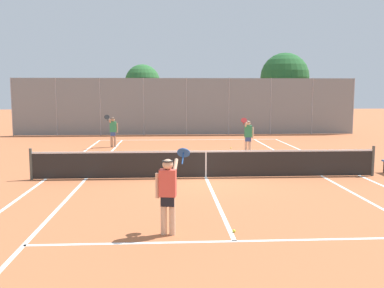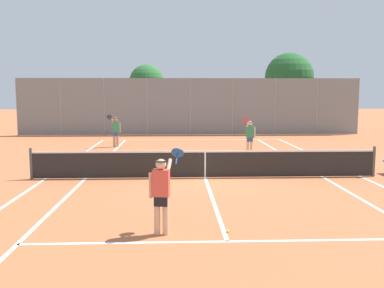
{
  "view_description": "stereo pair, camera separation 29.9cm",
  "coord_description": "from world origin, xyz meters",
  "px_view_note": "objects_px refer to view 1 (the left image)",
  "views": [
    {
      "loc": [
        -1.32,
        -14.56,
        2.96
      ],
      "look_at": [
        -0.4,
        1.5,
        1.0
      ],
      "focal_mm": 40.0,
      "sensor_mm": 36.0,
      "label": 1
    },
    {
      "loc": [
        -1.02,
        -14.58,
        2.96
      ],
      "look_at": [
        -0.4,
        1.5,
        1.0
      ],
      "focal_mm": 40.0,
      "sensor_mm": 36.0,
      "label": 2
    }
  ],
  "objects_px": {
    "player_near_side": "(168,191)",
    "tree_behind_left": "(141,83)",
    "tree_behind_right": "(285,78)",
    "player_far_right": "(248,135)",
    "tennis_net": "(206,163)",
    "loose_tennis_ball_2": "(120,144)",
    "loose_tennis_ball_4": "(231,148)",
    "loose_tennis_ball_0": "(234,231)",
    "loose_tennis_ball_1": "(129,162)",
    "loose_tennis_ball_3": "(144,155)",
    "player_far_left": "(113,130)"
  },
  "relations": [
    {
      "from": "player_near_side",
      "to": "tree_behind_left",
      "type": "bearing_deg",
      "value": 94.76
    },
    {
      "from": "player_near_side",
      "to": "tree_behind_left",
      "type": "xyz_separation_m",
      "value": [
        -1.98,
        23.78,
        2.69
      ]
    },
    {
      "from": "tree_behind_right",
      "to": "player_far_right",
      "type": "bearing_deg",
      "value": -112.21
    },
    {
      "from": "tennis_net",
      "to": "tree_behind_right",
      "type": "xyz_separation_m",
      "value": [
        7.83,
        18.53,
        3.53
      ]
    },
    {
      "from": "loose_tennis_ball_2",
      "to": "tree_behind_right",
      "type": "relative_size",
      "value": 0.01
    },
    {
      "from": "player_near_side",
      "to": "loose_tennis_ball_4",
      "type": "distance_m",
      "value": 13.94
    },
    {
      "from": "loose_tennis_ball_0",
      "to": "tree_behind_left",
      "type": "relative_size",
      "value": 0.01
    },
    {
      "from": "loose_tennis_ball_1",
      "to": "tree_behind_right",
      "type": "relative_size",
      "value": 0.01
    },
    {
      "from": "tennis_net",
      "to": "player_far_right",
      "type": "distance_m",
      "value": 6.08
    },
    {
      "from": "loose_tennis_ball_1",
      "to": "loose_tennis_ball_3",
      "type": "xyz_separation_m",
      "value": [
        0.51,
        2.2,
        0.0
      ]
    },
    {
      "from": "player_far_right",
      "to": "loose_tennis_ball_2",
      "type": "relative_size",
      "value": 26.88
    },
    {
      "from": "loose_tennis_ball_3",
      "to": "loose_tennis_ball_4",
      "type": "xyz_separation_m",
      "value": [
        4.43,
        2.15,
        0.0
      ]
    },
    {
      "from": "tennis_net",
      "to": "tree_behind_right",
      "type": "distance_m",
      "value": 20.42
    },
    {
      "from": "loose_tennis_ball_2",
      "to": "tree_behind_right",
      "type": "height_order",
      "value": "tree_behind_right"
    },
    {
      "from": "loose_tennis_ball_3",
      "to": "loose_tennis_ball_1",
      "type": "bearing_deg",
      "value": -103.06
    },
    {
      "from": "loose_tennis_ball_0",
      "to": "player_far_left",
      "type": "bearing_deg",
      "value": 106.72
    },
    {
      "from": "player_far_right",
      "to": "loose_tennis_ball_0",
      "type": "distance_m",
      "value": 11.67
    },
    {
      "from": "player_near_side",
      "to": "loose_tennis_ball_3",
      "type": "distance_m",
      "value": 11.45
    },
    {
      "from": "loose_tennis_ball_1",
      "to": "loose_tennis_ball_3",
      "type": "bearing_deg",
      "value": 76.94
    },
    {
      "from": "loose_tennis_ball_2",
      "to": "loose_tennis_ball_3",
      "type": "relative_size",
      "value": 1.0
    },
    {
      "from": "loose_tennis_ball_1",
      "to": "tennis_net",
      "type": "bearing_deg",
      "value": -47.96
    },
    {
      "from": "player_near_side",
      "to": "loose_tennis_ball_0",
      "type": "relative_size",
      "value": 26.88
    },
    {
      "from": "loose_tennis_ball_1",
      "to": "player_far_left",
      "type": "bearing_deg",
      "value": 104.0
    },
    {
      "from": "player_near_side",
      "to": "tree_behind_left",
      "type": "height_order",
      "value": "tree_behind_left"
    },
    {
      "from": "loose_tennis_ball_0",
      "to": "tree_behind_right",
      "type": "height_order",
      "value": "tree_behind_right"
    },
    {
      "from": "tree_behind_right",
      "to": "loose_tennis_ball_0",
      "type": "bearing_deg",
      "value": -107.64
    },
    {
      "from": "player_far_left",
      "to": "loose_tennis_ball_4",
      "type": "height_order",
      "value": "player_far_left"
    },
    {
      "from": "loose_tennis_ball_0",
      "to": "tree_behind_left",
      "type": "bearing_deg",
      "value": 98.09
    },
    {
      "from": "loose_tennis_ball_2",
      "to": "loose_tennis_ball_4",
      "type": "distance_m",
      "value": 6.46
    },
    {
      "from": "player_near_side",
      "to": "tree_behind_right",
      "type": "distance_m",
      "value": 26.28
    },
    {
      "from": "player_near_side",
      "to": "loose_tennis_ball_0",
      "type": "height_order",
      "value": "player_near_side"
    },
    {
      "from": "player_far_left",
      "to": "loose_tennis_ball_1",
      "type": "bearing_deg",
      "value": -76.0
    },
    {
      "from": "tennis_net",
      "to": "loose_tennis_ball_1",
      "type": "xyz_separation_m",
      "value": [
        -2.93,
        3.25,
        -0.48
      ]
    },
    {
      "from": "player_far_left",
      "to": "loose_tennis_ball_1",
      "type": "height_order",
      "value": "player_far_left"
    },
    {
      "from": "player_far_right",
      "to": "loose_tennis_ball_4",
      "type": "bearing_deg",
      "value": 103.77
    },
    {
      "from": "loose_tennis_ball_3",
      "to": "tree_behind_left",
      "type": "relative_size",
      "value": 0.01
    },
    {
      "from": "loose_tennis_ball_4",
      "to": "tree_behind_right",
      "type": "distance_m",
      "value": 13.01
    },
    {
      "from": "player_near_side",
      "to": "loose_tennis_ball_4",
      "type": "height_order",
      "value": "player_near_side"
    },
    {
      "from": "tree_behind_left",
      "to": "loose_tennis_ball_4",
      "type": "bearing_deg",
      "value": -62.69
    },
    {
      "from": "tennis_net",
      "to": "tree_behind_left",
      "type": "relative_size",
      "value": 2.4
    },
    {
      "from": "tennis_net",
      "to": "loose_tennis_ball_0",
      "type": "height_order",
      "value": "tennis_net"
    },
    {
      "from": "player_far_right",
      "to": "loose_tennis_ball_1",
      "type": "bearing_deg",
      "value": -157.44
    },
    {
      "from": "tennis_net",
      "to": "loose_tennis_ball_4",
      "type": "bearing_deg",
      "value": 75.24
    },
    {
      "from": "loose_tennis_ball_2",
      "to": "loose_tennis_ball_3",
      "type": "bearing_deg",
      "value": -70.0
    },
    {
      "from": "player_far_left",
      "to": "tree_behind_left",
      "type": "bearing_deg",
      "value": 84.16
    },
    {
      "from": "tennis_net",
      "to": "loose_tennis_ball_3",
      "type": "height_order",
      "value": "tennis_net"
    },
    {
      "from": "player_near_side",
      "to": "loose_tennis_ball_3",
      "type": "xyz_separation_m",
      "value": [
        -1.11,
        11.36,
        -0.89
      ]
    },
    {
      "from": "tennis_net",
      "to": "loose_tennis_ball_4",
      "type": "distance_m",
      "value": 7.88
    },
    {
      "from": "tennis_net",
      "to": "player_far_left",
      "type": "distance_m",
      "value": 9.56
    },
    {
      "from": "player_far_right",
      "to": "tree_behind_left",
      "type": "height_order",
      "value": "tree_behind_left"
    }
  ]
}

